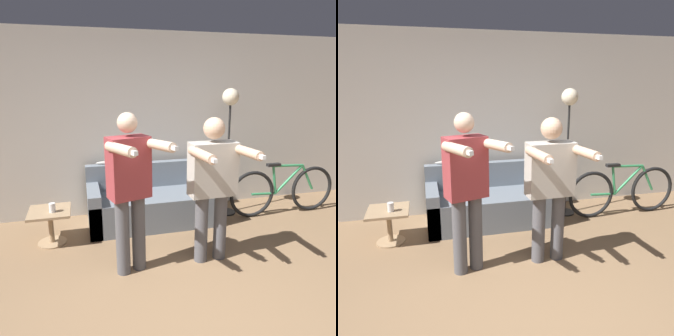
# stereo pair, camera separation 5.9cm
# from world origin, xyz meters

# --- Properties ---
(wall_back) EXTENTS (10.00, 0.05, 2.60)m
(wall_back) POSITION_xyz_m (0.00, 2.83, 1.30)
(wall_back) COLOR beige
(wall_back) RESTS_ON ground_plane
(couch) EXTENTS (1.80, 0.81, 0.79)m
(couch) POSITION_xyz_m (0.01, 2.33, 0.27)
(couch) COLOR slate
(couch) RESTS_ON ground_plane
(person_left) EXTENTS (0.59, 0.76, 1.64)m
(person_left) POSITION_xyz_m (-0.49, 1.14, 0.94)
(person_left) COLOR #56565B
(person_left) RESTS_ON ground_plane
(person_right) EXTENTS (0.57, 0.68, 1.57)m
(person_right) POSITION_xyz_m (0.38, 1.14, 0.92)
(person_right) COLOR #56565B
(person_right) RESTS_ON ground_plane
(cat) EXTENTS (0.55, 0.13, 0.18)m
(cat) POSITION_xyz_m (-0.40, 2.62, 0.86)
(cat) COLOR silver
(cat) RESTS_ON couch
(floor_lamp) EXTENTS (0.29, 0.29, 1.83)m
(floor_lamp) POSITION_xyz_m (1.12, 2.35, 1.45)
(floor_lamp) COLOR black
(floor_lamp) RESTS_ON ground_plane
(side_table) EXTENTS (0.48, 0.48, 0.43)m
(side_table) POSITION_xyz_m (-1.34, 2.01, 0.31)
(side_table) COLOR #A38460
(side_table) RESTS_ON ground_plane
(cup) EXTENTS (0.07, 0.07, 0.11)m
(cup) POSITION_xyz_m (-1.30, 1.94, 0.48)
(cup) COLOR white
(cup) RESTS_ON side_table
(bicycle) EXTENTS (1.70, 0.07, 0.78)m
(bicycle) POSITION_xyz_m (1.90, 2.10, 0.36)
(bicycle) COLOR black
(bicycle) RESTS_ON ground_plane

